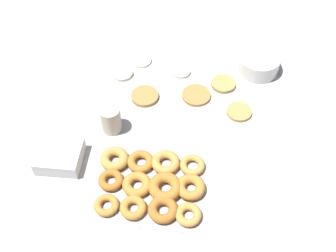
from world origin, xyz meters
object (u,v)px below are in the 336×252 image
object	(u,v)px
pancake_2	(181,71)
pancake_5	(141,61)
pancake_6	(239,112)
container_stack	(60,156)
paper_cup	(111,119)
donut_tray	(152,184)
batter_bowl	(258,63)
pancake_0	(145,96)
pancake_4	(122,73)
pancake_3	(196,95)
pancake_1	(223,84)

from	to	relation	value
pancake_2	pancake_5	distance (m)	0.18
pancake_6	container_stack	bearing A→B (deg)	-155.15
paper_cup	pancake_6	bearing A→B (deg)	15.01
pancake_6	donut_tray	distance (m)	0.46
batter_bowl	container_stack	distance (m)	0.89
pancake_5	donut_tray	distance (m)	0.62
pancake_0	pancake_4	size ratio (longest dim) A/B	1.27
pancake_3	paper_cup	bearing A→B (deg)	-147.04
pancake_2	donut_tray	distance (m)	0.57
donut_tray	paper_cup	bearing A→B (deg)	127.66
pancake_2	pancake_0	bearing A→B (deg)	-129.04
donut_tray	pancake_1	bearing A→B (deg)	65.58
pancake_4	pancake_5	xyz separation A→B (m)	(0.07, 0.09, -0.00)
pancake_4	paper_cup	distance (m)	0.29
batter_bowl	pancake_4	bearing A→B (deg)	-171.06
pancake_1	batter_bowl	bearing A→B (deg)	37.10
donut_tray	batter_bowl	xyz separation A→B (m)	(0.37, 0.61, 0.02)
pancake_2	pancake_6	distance (m)	0.32
pancake_4	container_stack	xyz separation A→B (m)	(-0.14, -0.45, 0.02)
pancake_3	paper_cup	size ratio (longest dim) A/B	1.04
pancake_2	pancake_5	size ratio (longest dim) A/B	1.00
pancake_0	pancake_6	xyz separation A→B (m)	(0.37, -0.04, -0.00)
pancake_6	paper_cup	size ratio (longest dim) A/B	0.89
batter_bowl	pancake_1	bearing A→B (deg)	-142.90
donut_tray	batter_bowl	bearing A→B (deg)	58.83
pancake_3	container_stack	bearing A→B (deg)	-141.73
pancake_0	pancake_6	size ratio (longest dim) A/B	1.12
pancake_1	container_stack	distance (m)	0.71
paper_cup	pancake_0	bearing A→B (deg)	59.49
pancake_3	pancake_6	world-z (taller)	same
donut_tray	container_stack	size ratio (longest dim) A/B	2.56
batter_bowl	pancake_6	bearing A→B (deg)	-107.04
container_stack	paper_cup	xyz separation A→B (m)	(0.15, 0.16, 0.03)
pancake_2	batter_bowl	world-z (taller)	batter_bowl
pancake_1	pancake_4	size ratio (longest dim) A/B	1.16
pancake_3	batter_bowl	distance (m)	0.31
pancake_3	paper_cup	world-z (taller)	paper_cup
pancake_4	donut_tray	size ratio (longest dim) A/B	0.22
pancake_1	pancake_4	world-z (taller)	same
batter_bowl	paper_cup	bearing A→B (deg)	-145.60
pancake_4	pancake_6	size ratio (longest dim) A/B	0.88
pancake_0	pancake_4	xyz separation A→B (m)	(-0.11, 0.12, -0.00)
pancake_0	pancake_4	distance (m)	0.16
pancake_2	pancake_6	bearing A→B (deg)	-39.79
container_stack	paper_cup	distance (m)	0.22
pancake_0	pancake_2	bearing A→B (deg)	50.96
pancake_4	batter_bowl	size ratio (longest dim) A/B	0.50
pancake_4	batter_bowl	distance (m)	0.57
donut_tray	batter_bowl	world-z (taller)	batter_bowl
pancake_3	pancake_5	size ratio (longest dim) A/B	1.35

